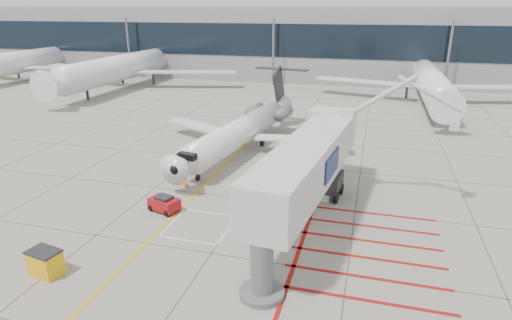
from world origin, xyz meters
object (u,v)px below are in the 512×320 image
(jet_bridge, at_px, (303,176))
(pushback_tug, at_px, (164,203))
(spill_bin, at_px, (45,262))
(regional_jet, at_px, (231,122))

(jet_bridge, xyz_separation_m, pushback_tug, (-10.08, 0.59, -3.42))
(pushback_tug, relative_size, spill_bin, 1.24)
(regional_jet, distance_m, spill_bin, 21.57)
(regional_jet, xyz_separation_m, jet_bridge, (9.11, -12.86, 0.46))
(regional_jet, relative_size, spill_bin, 16.03)
(spill_bin, bearing_deg, jet_bridge, 43.28)
(jet_bridge, bearing_deg, regional_jet, 132.32)
(regional_jet, height_order, spill_bin, regional_jet)
(jet_bridge, relative_size, spill_bin, 11.85)
(regional_jet, relative_size, jet_bridge, 1.35)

